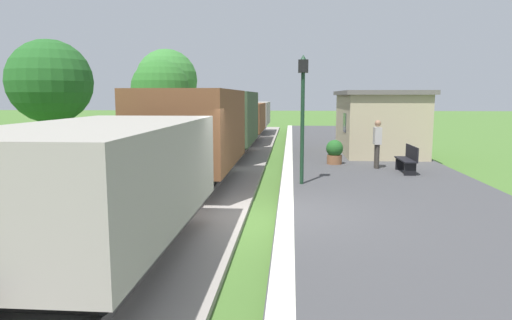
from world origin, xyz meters
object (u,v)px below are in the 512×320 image
at_px(bench_down_platform, 360,133).
at_px(tree_field_left, 160,89).
at_px(lamp_post_near, 303,96).
at_px(tree_trackside_far, 50,82).
at_px(potted_planter, 335,152).
at_px(person_waiting, 377,142).
at_px(freight_train, 224,126).
at_px(tree_field_distant, 167,80).
at_px(station_hut, 378,122).
at_px(bench_near_hut, 408,159).

bearing_deg(bench_down_platform, tree_field_left, 167.84).
relative_size(bench_down_platform, lamp_post_near, 0.41).
relative_size(lamp_post_near, tree_trackside_far, 0.69).
bearing_deg(potted_planter, tree_trackside_far, 167.37).
height_order(person_waiting, potted_planter, person_waiting).
xyz_separation_m(potted_planter, lamp_post_near, (-1.32, -4.05, 2.08)).
height_order(freight_train, tree_field_distant, tree_field_distant).
xyz_separation_m(bench_down_platform, lamp_post_near, (-3.59, -12.90, 2.08)).
height_order(lamp_post_near, tree_field_left, tree_field_left).
bearing_deg(tree_field_distant, station_hut, -45.13).
bearing_deg(freight_train, tree_trackside_far, 177.10).
height_order(station_hut, bench_near_hut, station_hut).
height_order(station_hut, tree_field_left, tree_field_left).
relative_size(bench_near_hut, bench_down_platform, 1.00).
bearing_deg(freight_train, bench_down_platform, 43.44).
bearing_deg(freight_train, bench_near_hut, -31.66).
height_order(station_hut, lamp_post_near, lamp_post_near).
distance_m(freight_train, tree_field_distant, 16.18).
bearing_deg(potted_planter, freight_train, 152.15).
relative_size(bench_down_platform, person_waiting, 0.88).
distance_m(tree_field_left, tree_field_distant, 5.66).
bearing_deg(lamp_post_near, freight_train, 116.56).
bearing_deg(station_hut, person_waiting, -100.64).
relative_size(station_hut, tree_field_left, 1.13).
bearing_deg(lamp_post_near, potted_planter, 71.91).
xyz_separation_m(person_waiting, lamp_post_near, (-2.72, -3.11, 1.62)).
bearing_deg(freight_train, tree_field_left, 120.91).
relative_size(bench_down_platform, tree_field_distant, 0.24).
xyz_separation_m(station_hut, tree_field_left, (-12.24, 7.88, 1.62)).
bearing_deg(potted_planter, bench_down_platform, 75.65).
distance_m(station_hut, tree_trackside_far, 14.91).
bearing_deg(tree_field_distant, tree_trackside_far, -95.83).
height_order(bench_down_platform, tree_trackside_far, tree_trackside_far).
bearing_deg(person_waiting, tree_field_distant, -56.21).
height_order(bench_near_hut, tree_trackside_far, tree_trackside_far).
xyz_separation_m(station_hut, tree_trackside_far, (-14.78, -0.81, 1.79)).
bearing_deg(lamp_post_near, bench_near_hut, 32.09).
bearing_deg(tree_trackside_far, tree_field_left, 73.74).
relative_size(person_waiting, tree_trackside_far, 0.32).
bearing_deg(bench_near_hut, lamp_post_near, -147.91).
distance_m(bench_near_hut, lamp_post_near, 4.72).
distance_m(freight_train, tree_field_left, 10.74).
relative_size(potted_planter, lamp_post_near, 0.25).
bearing_deg(tree_field_distant, lamp_post_near, -65.14).
bearing_deg(bench_down_platform, tree_field_distant, 148.60).
height_order(station_hut, person_waiting, station_hut).
xyz_separation_m(lamp_post_near, tree_field_distant, (-9.75, 21.05, 1.21)).
relative_size(tree_trackside_far, tree_field_distant, 0.84).
height_order(bench_near_hut, potted_planter, potted_planter).
relative_size(freight_train, tree_field_left, 6.37).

